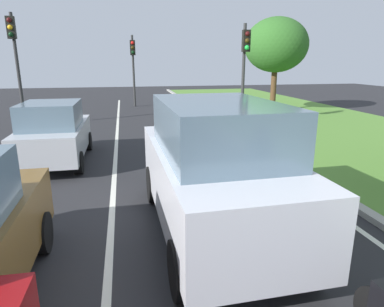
# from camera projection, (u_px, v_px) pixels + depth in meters

# --- Properties ---
(ground_plane) EXTENTS (60.00, 60.00, 0.00)m
(ground_plane) POSITION_uv_depth(u_px,v_px,m) (138.00, 155.00, 10.67)
(ground_plane) COLOR #262628
(lane_line_center) EXTENTS (0.12, 32.00, 0.01)m
(lane_line_center) POSITION_uv_depth(u_px,v_px,m) (116.00, 156.00, 10.53)
(lane_line_center) COLOR silver
(lane_line_center) RESTS_ON ground
(lane_line_right_edge) EXTENTS (0.12, 32.00, 0.01)m
(lane_line_right_edge) POSITION_uv_depth(u_px,v_px,m) (245.00, 149.00, 11.36)
(lane_line_right_edge) COLOR silver
(lane_line_right_edge) RESTS_ON ground
(grass_verge_right) EXTENTS (9.00, 48.00, 0.06)m
(grass_verge_right) POSITION_uv_depth(u_px,v_px,m) (372.00, 142.00, 12.29)
(grass_verge_right) COLOR #548433
(grass_verge_right) RESTS_ON ground
(curb_right) EXTENTS (0.24, 48.00, 0.12)m
(curb_right) POSITION_uv_depth(u_px,v_px,m) (259.00, 147.00, 11.44)
(curb_right) COLOR #9E9B93
(curb_right) RESTS_ON ground
(car_suv_ahead) EXTENTS (2.05, 4.54, 2.28)m
(car_suv_ahead) POSITION_uv_depth(u_px,v_px,m) (215.00, 168.00, 5.52)
(car_suv_ahead) COLOR silver
(car_suv_ahead) RESTS_ON ground
(car_hatchback_far) EXTENTS (1.73, 3.70, 1.78)m
(car_hatchback_far) POSITION_uv_depth(u_px,v_px,m) (54.00, 133.00, 9.62)
(car_hatchback_far) COLOR #B7BABF
(car_hatchback_far) RESTS_ON ground
(traffic_light_near_right) EXTENTS (0.32, 0.50, 4.45)m
(traffic_light_near_right) POSITION_uv_depth(u_px,v_px,m) (245.00, 58.00, 14.66)
(traffic_light_near_right) COLOR #2D2D2D
(traffic_light_near_right) RESTS_ON ground
(traffic_light_overhead_left) EXTENTS (0.32, 0.50, 4.86)m
(traffic_light_overhead_left) POSITION_uv_depth(u_px,v_px,m) (15.00, 50.00, 14.32)
(traffic_light_overhead_left) COLOR #2D2D2D
(traffic_light_overhead_left) RESTS_ON ground
(traffic_light_far_median) EXTENTS (0.32, 0.50, 4.45)m
(traffic_light_far_median) POSITION_uv_depth(u_px,v_px,m) (133.00, 59.00, 21.13)
(traffic_light_far_median) COLOR #2D2D2D
(traffic_light_far_median) RESTS_ON ground
(tree_roadside_far) EXTENTS (3.52, 3.52, 5.25)m
(tree_roadside_far) POSITION_uv_depth(u_px,v_px,m) (276.00, 45.00, 18.71)
(tree_roadside_far) COLOR #4C331E
(tree_roadside_far) RESTS_ON ground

